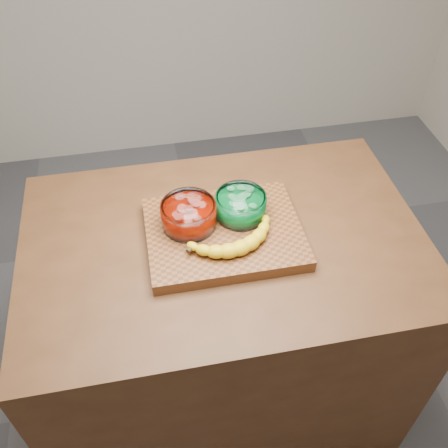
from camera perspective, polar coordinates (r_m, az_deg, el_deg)
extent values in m
plane|color=#4E4E52|center=(2.22, 0.00, -17.74)|extent=(3.50, 3.50, 0.00)
cube|color=#4D2C17|center=(1.83, 0.00, -11.32)|extent=(1.20, 0.80, 0.90)
cube|color=brown|center=(1.47, 0.00, -1.10)|extent=(0.45, 0.35, 0.04)
cylinder|color=white|center=(1.44, -4.05, 1.06)|extent=(0.16, 0.16, 0.07)
cylinder|color=#C01300|center=(1.45, -4.03, 0.74)|extent=(0.14, 0.14, 0.04)
cylinder|color=#F4604D|center=(1.43, -4.09, 1.61)|extent=(0.13, 0.13, 0.02)
cylinder|color=white|center=(1.47, 1.92, 2.13)|extent=(0.15, 0.15, 0.07)
cylinder|color=#028F34|center=(1.48, 1.91, 1.84)|extent=(0.13, 0.13, 0.04)
cylinder|color=#68DD86|center=(1.46, 1.93, 2.67)|extent=(0.12, 0.12, 0.02)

